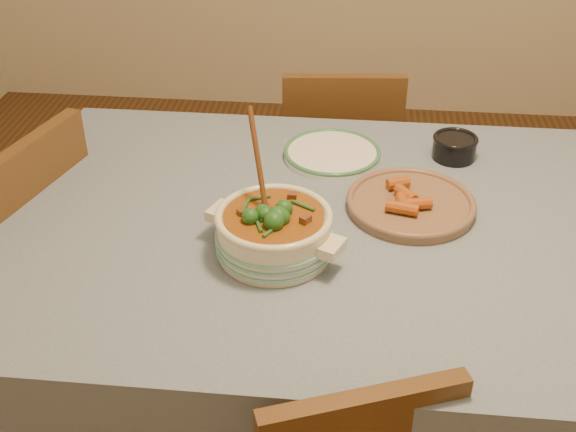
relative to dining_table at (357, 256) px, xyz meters
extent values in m
cube|color=brown|center=(0.00, 0.00, 0.06)|extent=(1.60, 1.00, 0.05)
cube|color=gray|center=(0.00, 0.00, 0.09)|extent=(1.68, 1.08, 0.01)
cylinder|color=brown|center=(-0.73, 0.43, -0.31)|extent=(0.07, 0.07, 0.70)
cylinder|color=#EBE3C5|center=(-0.18, -0.13, 0.14)|extent=(0.32, 0.32, 0.10)
torus|color=#EBE3C5|center=(-0.18, -0.13, 0.19)|extent=(0.25, 0.25, 0.02)
cube|color=#EBE3C5|center=(-0.05, -0.18, 0.15)|extent=(0.06, 0.08, 0.02)
cube|color=#EBE3C5|center=(-0.31, -0.08, 0.15)|extent=(0.06, 0.08, 0.02)
cylinder|color=#9A5116|center=(-0.18, -0.13, 0.18)|extent=(0.21, 0.21, 0.02)
cylinder|color=white|center=(-0.08, 0.31, 0.10)|extent=(0.34, 0.34, 0.02)
torus|color=#397F50|center=(-0.08, 0.31, 0.11)|extent=(0.26, 0.26, 0.01)
cylinder|color=black|center=(0.24, 0.34, 0.12)|extent=(0.14, 0.14, 0.06)
torus|color=black|center=(0.24, 0.34, 0.15)|extent=(0.12, 0.12, 0.01)
cylinder|color=black|center=(0.24, 0.34, 0.14)|extent=(0.10, 0.10, 0.01)
cylinder|color=#916B50|center=(0.12, 0.08, 0.10)|extent=(0.37, 0.37, 0.02)
torus|color=#916B50|center=(0.12, 0.08, 0.11)|extent=(0.31, 0.31, 0.02)
cube|color=brown|center=(-0.08, 0.88, -0.25)|extent=(0.42, 0.42, 0.04)
cube|color=brown|center=(-0.06, 0.70, -0.05)|extent=(0.39, 0.07, 0.41)
cylinder|color=brown|center=(0.07, 1.05, -0.46)|extent=(0.04, 0.04, 0.41)
cylinder|color=brown|center=(-0.25, 1.02, -0.46)|extent=(0.04, 0.04, 0.41)
cylinder|color=brown|center=(0.10, 0.73, -0.46)|extent=(0.04, 0.04, 0.41)
cylinder|color=brown|center=(-0.22, 0.70, -0.46)|extent=(0.04, 0.04, 0.41)
cube|color=brown|center=(-0.98, 0.11, -0.22)|extent=(0.51, 0.51, 0.04)
cube|color=brown|center=(-0.80, 0.06, 0.00)|extent=(0.15, 0.41, 0.44)
cylinder|color=brown|center=(-1.11, 0.33, -0.44)|extent=(0.04, 0.04, 0.44)
cylinder|color=brown|center=(-0.77, 0.24, -0.44)|extent=(0.04, 0.04, 0.44)
cylinder|color=brown|center=(-0.86, -0.11, -0.44)|extent=(0.04, 0.04, 0.44)
camera|label=1|loc=(-0.02, -1.38, 1.03)|focal=45.00mm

